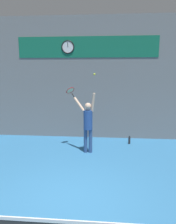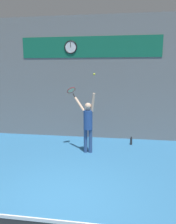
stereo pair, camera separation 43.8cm
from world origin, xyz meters
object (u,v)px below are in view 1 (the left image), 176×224
tennis_player (88,122)px  tennis_ball (94,74)px  tennis_racket (70,91)px  water_bottle (129,140)px  scoreboard_clock (68,47)px

tennis_player → tennis_ball: tennis_ball is taller
tennis_racket → tennis_ball: 1.22m
tennis_player → tennis_racket: size_ratio=5.26×
water_bottle → scoreboard_clock: bearing=164.2°
tennis_player → water_bottle: bearing=33.9°
tennis_player → water_bottle: tennis_player is taller
tennis_ball → tennis_racket: bearing=147.3°
tennis_player → tennis_racket: bearing=146.0°
tennis_ball → water_bottle: bearing=41.4°
tennis_racket → tennis_ball: bearing=-32.7°
scoreboard_clock → water_bottle: (2.51, -0.71, -3.63)m
scoreboard_clock → tennis_ball: size_ratio=7.87×
tennis_ball → water_bottle: (1.32, 1.16, -2.57)m
scoreboard_clock → tennis_ball: scoreboard_clock is taller
tennis_player → water_bottle: size_ratio=6.61×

